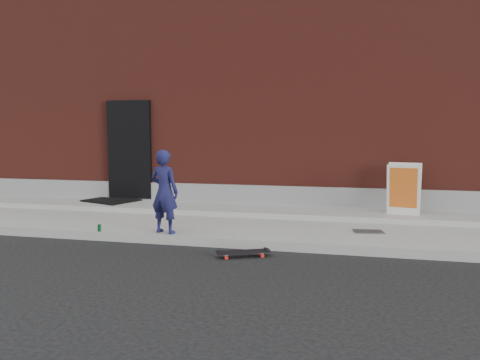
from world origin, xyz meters
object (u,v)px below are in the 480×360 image
(child, at_px, (164,192))
(soda_can, at_px, (99,228))
(pizza_sign, at_px, (404,189))
(skateboard, at_px, (243,252))

(child, distance_m, soda_can, 1.30)
(soda_can, bearing_deg, pizza_sign, 23.85)
(child, bearing_deg, soda_can, 20.57)
(child, relative_size, skateboard, 1.77)
(skateboard, relative_size, soda_can, 6.71)
(skateboard, xyz_separation_m, pizza_sign, (2.53, 2.75, 0.67))
(soda_can, bearing_deg, skateboard, -10.60)
(child, bearing_deg, pizza_sign, -139.21)
(skateboard, relative_size, pizza_sign, 0.79)
(child, xyz_separation_m, soda_can, (-1.12, -0.15, -0.64))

